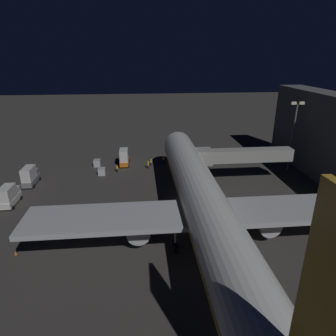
{
  "coord_description": "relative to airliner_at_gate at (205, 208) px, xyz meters",
  "views": [
    {
      "loc": [
        8.42,
        47.19,
        25.06
      ],
      "look_at": [
        3.0,
        -8.57,
        3.5
      ],
      "focal_mm": 31.6,
      "sensor_mm": 36.0,
      "label": 1
    }
  ],
  "objects": [
    {
      "name": "catering_truck",
      "position": [
        31.76,
        -14.75,
        -3.92
      ],
      "size": [
        2.36,
        5.39,
        3.74
      ],
      "color": "silver",
      "rests_on": "ground_plane"
    },
    {
      "name": "baggage_container_far_row",
      "position": [
        17.18,
        -27.65,
        -5.04
      ],
      "size": [
        1.54,
        1.66,
        1.51
      ],
      "primitive_type": "cube",
      "color": "#B7BABF",
      "rests_on": "ground_plane"
    },
    {
      "name": "ops_van",
      "position": [
        31.06,
        -23.56,
        -3.83
      ],
      "size": [
        2.36,
        5.71,
        3.94
      ],
      "color": "slate",
      "rests_on": "ground_plane"
    },
    {
      "name": "cargo_truck_aft",
      "position": [
        12.43,
        -33.28,
        -3.77
      ],
      "size": [
        2.36,
        5.24,
        4.1
      ],
      "color": "orange",
      "rests_on": "ground_plane"
    },
    {
      "name": "ground_crew_by_belt_loader",
      "position": [
        6.04,
        -32.3,
        -4.83
      ],
      "size": [
        0.4,
        0.4,
        1.76
      ],
      "color": "black",
      "rests_on": "ground_plane"
    },
    {
      "name": "traffic_cone_nose_port",
      "position": [
        -2.2,
        -31.26,
        -5.52
      ],
      "size": [
        0.36,
        0.36,
        0.55
      ],
      "primitive_type": "cone",
      "color": "orange",
      "rests_on": "ground_plane"
    },
    {
      "name": "traffic_cone_nose_starboard",
      "position": [
        2.2,
        -31.26,
        -5.52
      ],
      "size": [
        0.36,
        0.36,
        0.55
      ],
      "primitive_type": "cone",
      "color": "orange",
      "rests_on": "ground_plane"
    },
    {
      "name": "apron_floodlight_mast",
      "position": [
        -25.5,
        -26.62,
        3.42
      ],
      "size": [
        2.9,
        0.5,
        15.63
      ],
      "color": "#59595E",
      "rests_on": "ground_plane"
    },
    {
      "name": "traffic_cone_wingtip_svc_side",
      "position": [
        25.56,
        -0.07,
        -5.52
      ],
      "size": [
        0.36,
        0.36,
        0.55
      ],
      "primitive_type": "cone",
      "color": "orange",
      "rests_on": "ground_plane"
    },
    {
      "name": "ground_crew_under_port_wing",
      "position": [
        13.86,
        -28.69,
        -4.81
      ],
      "size": [
        0.4,
        0.4,
        1.79
      ],
      "color": "black",
      "rests_on": "ground_plane"
    },
    {
      "name": "ground_plane",
      "position": [
        -0.0,
        -12.7,
        -5.79
      ],
      "size": [
        320.0,
        320.0,
        0.0
      ],
      "primitive_type": "plane",
      "color": "#383533"
    },
    {
      "name": "ground_crew_marshaller_fwd",
      "position": [
        6.77,
        -30.42,
        -4.78
      ],
      "size": [
        0.4,
        0.4,
        1.84
      ],
      "color": "black",
      "rests_on": "ground_plane"
    },
    {
      "name": "ground_crew_near_nose_gear",
      "position": [
        2.87,
        -33.53,
        -4.8
      ],
      "size": [
        0.4,
        0.4,
        1.79
      ],
      "color": "black",
      "rests_on": "ground_plane"
    },
    {
      "name": "airliner_at_gate",
      "position": [
        0.0,
        0.0,
        0.0
      ],
      "size": [
        48.12,
        65.36,
        19.95
      ],
      "color": "silver",
      "rests_on": "ground_plane"
    },
    {
      "name": "baggage_container_near_belt",
      "position": [
        18.88,
        -33.19,
        -4.98
      ],
      "size": [
        1.52,
        1.73,
        1.63
      ],
      "primitive_type": "cube",
      "color": "#B7BABF",
      "rests_on": "ground_plane"
    },
    {
      "name": "jet_bridge",
      "position": [
        -10.88,
        -20.68,
        0.09
      ],
      "size": [
        20.02,
        3.4,
        7.42
      ],
      "color": "#9E9E99",
      "rests_on": "ground_plane"
    }
  ]
}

